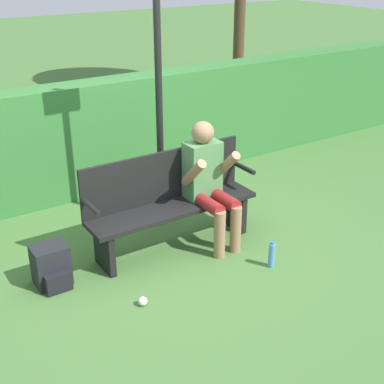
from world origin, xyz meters
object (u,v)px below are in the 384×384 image
at_px(park_bench, 170,200).
at_px(signpost, 159,82).
at_px(backpack, 52,267).
at_px(person_seated, 209,179).
at_px(water_bottle, 272,255).

bearing_deg(park_bench, signpost, 70.13).
bearing_deg(signpost, park_bench, -109.87).
distance_m(park_bench, backpack, 1.28).
bearing_deg(person_seated, park_bench, 159.53).
bearing_deg(person_seated, backpack, 176.47).
distance_m(park_bench, person_seated, 0.43).
distance_m(backpack, water_bottle, 2.00).
relative_size(backpack, signpost, 0.14).
height_order(person_seated, signpost, signpost).
bearing_deg(signpost, person_seated, -69.47).
bearing_deg(water_bottle, park_bench, 122.81).
xyz_separation_m(backpack, signpost, (1.40, 0.46, 1.37)).
bearing_deg(signpost, water_bottle, -72.36).
bearing_deg(park_bench, person_seated, -20.47).
height_order(water_bottle, signpost, signpost).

